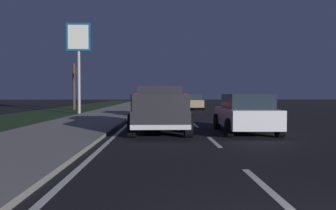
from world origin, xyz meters
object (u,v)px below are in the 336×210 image
(bare_tree_far, at_px, (74,86))
(pickup_truck, at_px, (160,109))
(sedan_red, at_px, (158,105))
(gas_price_sign, at_px, (79,46))
(sedan_white, at_px, (245,113))
(sedan_tan, at_px, (193,102))

(bare_tree_far, bearing_deg, pickup_truck, -156.57)
(sedan_red, distance_m, gas_price_sign, 8.58)
(sedan_white, xyz_separation_m, sedan_tan, (20.71, 0.08, 0.00))
(sedan_tan, height_order, sedan_red, same)
(pickup_truck, relative_size, sedan_red, 1.23)
(sedan_white, height_order, sedan_tan, same)
(pickup_truck, height_order, sedan_tan, pickup_truck)
(sedan_white, relative_size, gas_price_sign, 0.62)
(sedan_tan, bearing_deg, bare_tree_far, 91.94)
(sedan_white, distance_m, sedan_tan, 20.72)
(sedan_white, xyz_separation_m, bare_tree_far, (20.31, 11.90, 1.62))
(gas_price_sign, height_order, bare_tree_far, gas_price_sign)
(pickup_truck, relative_size, bare_tree_far, 1.19)
(sedan_tan, relative_size, sedan_red, 1.00)
(bare_tree_far, bearing_deg, gas_price_sign, -162.90)
(sedan_white, xyz_separation_m, gas_price_sign, (13.44, 9.78, 4.57))
(pickup_truck, xyz_separation_m, gas_price_sign, (12.72, 6.38, 4.44))
(gas_price_sign, bearing_deg, sedan_tan, -53.12)
(sedan_tan, relative_size, gas_price_sign, 0.62)
(pickup_truck, xyz_separation_m, bare_tree_far, (19.60, 8.49, 1.50))
(bare_tree_far, bearing_deg, sedan_tan, -88.06)
(sedan_white, distance_m, gas_price_sign, 17.24)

